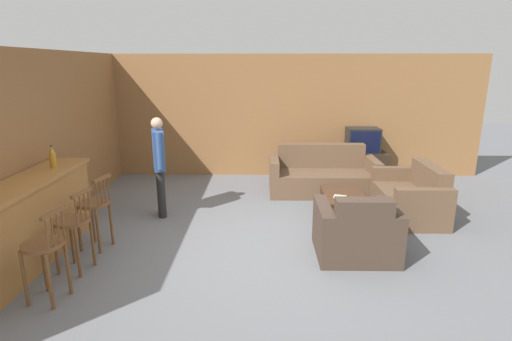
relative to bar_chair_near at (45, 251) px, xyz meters
name	(u,v)px	position (x,y,z in m)	size (l,w,h in m)	color
ground_plane	(262,249)	(2.21, 1.24, -0.56)	(24.00, 24.00, 0.00)	slate
wall_back	(263,116)	(2.21, 4.95, 0.74)	(9.40, 0.08, 2.60)	olive
wall_left	(64,135)	(-0.98, 2.59, 0.74)	(0.08, 8.72, 2.60)	olive
bar_counter	(20,228)	(-0.64, 0.64, -0.03)	(0.55, 2.85, 1.05)	#A87038
bar_chair_near	(45,251)	(0.00, 0.00, 0.00)	(0.47, 0.47, 1.00)	brown
bar_chair_mid	(73,227)	(0.00, 0.63, 0.00)	(0.48, 0.48, 1.00)	brown
bar_chair_far	(94,209)	(0.00, 1.23, 0.00)	(0.49, 0.49, 1.00)	brown
couch_far	(322,176)	(3.35, 3.71, -0.25)	(2.01, 0.93, 0.89)	brown
armchair_near	(356,233)	(3.40, 1.06, -0.24)	(0.99, 0.88, 0.87)	#423328
loveseat_right	(411,198)	(4.60, 2.47, -0.25)	(0.86, 1.41, 0.85)	brown
coffee_table	(344,197)	(3.49, 2.37, -0.21)	(0.62, 1.01, 0.41)	#472D1E
tv_unit	(361,166)	(4.30, 4.60, -0.26)	(1.04, 0.52, 0.59)	#2D2319
tv	(363,140)	(4.30, 4.60, 0.29)	(0.67, 0.45, 0.52)	black
bottle	(53,158)	(-0.59, 1.47, 0.63)	(0.08, 0.08, 0.31)	#B27A23
book_on_table	(340,197)	(3.40, 2.19, -0.14)	(0.22, 0.20, 0.02)	#B7AD99
person_by_window	(159,162)	(0.58, 2.41, 0.35)	(0.28, 0.52, 1.60)	black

